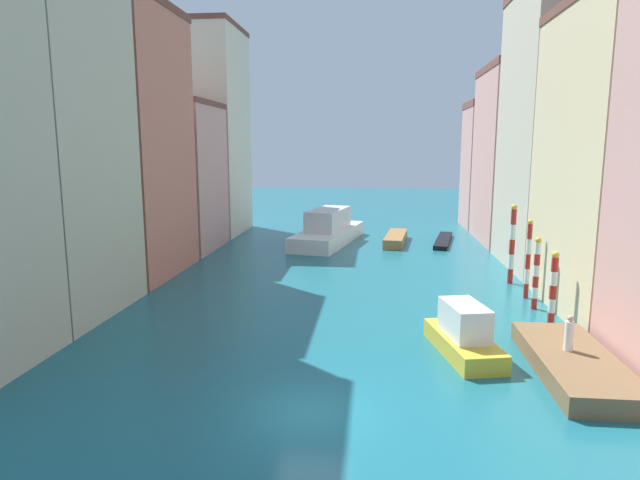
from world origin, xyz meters
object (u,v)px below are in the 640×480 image
Objects in this scene: vaporetto_white at (328,230)px; motorboat_0 at (396,239)px; person_on_dock at (569,334)px; motorboat_1 at (464,335)px; mooring_pole_2 at (528,258)px; gondola_black at (443,240)px; mooring_pole_1 at (536,272)px; waterfront_dock at (574,364)px; mooring_pole_0 at (553,288)px; mooring_pole_3 at (512,243)px.

vaporetto_white reaches higher than motorboat_0.
person_on_dock is 0.27× the size of motorboat_1.
mooring_pole_2 is at bearing -52.64° from vaporetto_white.
mooring_pole_2 is at bearing -82.03° from gondola_black.
mooring_pole_2 is at bearing 86.61° from mooring_pole_1.
person_on_dock is 0.31× the size of mooring_pole_2.
person_on_dock is 29.75m from gondola_black.
vaporetto_white is (-12.50, 28.86, 0.82)m from waterfront_dock.
motorboat_1 is at bearing -95.01° from gondola_black.
motorboat_0 is (-6.15, 29.32, 0.04)m from waterfront_dock.
mooring_pole_2 is 22.32m from vaporetto_white.
vaporetto_white reaches higher than person_on_dock.
person_on_dock is at bearing -78.24° from motorboat_0.
waterfront_dock is 2.06× the size of mooring_pole_0.
mooring_pole_0 is 6.74m from motorboat_1.
mooring_pole_2 is at bearing 88.77° from mooring_pole_0.
gondola_black is 1.58× the size of motorboat_1.
mooring_pole_2 is 19.27m from gondola_black.
mooring_pole_0 is at bearing 79.38° from person_on_dock.
motorboat_0 is (6.35, 0.46, -0.78)m from vaporetto_white.
vaporetto_white is at bearing 127.36° from mooring_pole_2.
mooring_pole_2 is (1.16, 10.73, 0.95)m from person_on_dock.
mooring_pole_1 is 24.04m from vaporetto_white.
mooring_pole_0 is at bearing -83.98° from gondola_black.
mooring_pole_0 is 26.53m from vaporetto_white.
waterfront_dock is at bearing -95.72° from mooring_pole_1.
mooring_pole_2 is at bearing -68.47° from motorboat_0.
vaporetto_white reaches higher than gondola_black.
mooring_pole_3 is (0.02, 8.73, 0.72)m from mooring_pole_0.
motorboat_0 is at bearing 115.86° from mooring_pole_3.
mooring_pole_1 is 0.54× the size of motorboat_0.
mooring_pole_0 is 8.76m from mooring_pole_3.
mooring_pole_1 is 2.26m from mooring_pole_2.
waterfront_dock is at bearing -66.58° from vaporetto_white.
mooring_pole_3 is at bearing -80.54° from gondola_black.
motorboat_1 reaches higher than motorboat_0.
motorboat_0 is 27.75m from motorboat_1.
vaporetto_white is at bearing -175.85° from motorboat_0.
mooring_pole_2 reaches higher than person_on_dock.
mooring_pole_3 is 0.70× the size of motorboat_0.
gondola_black is 4.59m from motorboat_0.
mooring_pole_0 is at bearing -73.17° from motorboat_0.
mooring_pole_1 is at bearing -70.96° from motorboat_0.
waterfront_dock is 1.50× the size of mooring_pole_3.
mooring_pole_2 reaches higher than mooring_pole_0.
person_on_dock is 0.17× the size of gondola_black.
mooring_pole_0 is 0.45× the size of gondola_black.
mooring_pole_0 is (0.91, 5.98, 1.59)m from waterfront_dock.
mooring_pole_0 is at bearing -59.61° from vaporetto_white.
mooring_pole_1 is 5.83m from mooring_pole_3.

